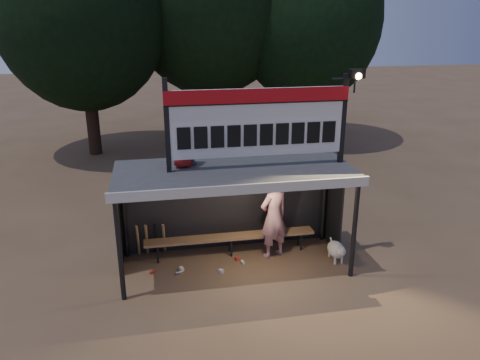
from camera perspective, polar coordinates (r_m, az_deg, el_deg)
name	(u,v)px	position (r m, az deg, el deg)	size (l,w,h in m)	color
ground	(235,265)	(10.76, -0.66, -10.36)	(80.00, 80.00, 0.00)	brown
player	(274,217)	(10.75, 4.13, -4.47)	(0.73, 0.48, 2.00)	silver
child_a	(182,139)	(9.91, -7.03, 5.01)	(0.57, 0.44, 1.16)	slate
child_b	(182,142)	(9.82, -7.03, 4.59)	(0.52, 0.34, 1.07)	maroon
dugout_shelter	(232,185)	(10.20, -0.94, -0.64)	(5.10, 2.08, 2.32)	#3B3B3D
scoreboard_assembly	(261,120)	(9.65, 2.56, 7.32)	(4.10, 0.27, 1.99)	black
bench	(230,237)	(11.03, -1.17, -7.01)	(4.00, 0.35, 0.48)	#956D46
tree_left	(81,10)	(19.35, -18.82, 18.98)	(6.46, 6.46, 9.27)	#301D15
tree_right	(308,19)	(20.78, 8.33, 18.83)	(6.08, 6.08, 8.72)	black
dog	(337,250)	(11.04, 11.70, -8.34)	(0.36, 0.81, 0.49)	#EDE6CD
bats	(151,239)	(11.16, -10.79, -7.07)	(0.69, 0.35, 0.84)	#9D7849
litter	(203,267)	(10.64, -4.52, -10.57)	(2.13, 0.60, 0.08)	red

